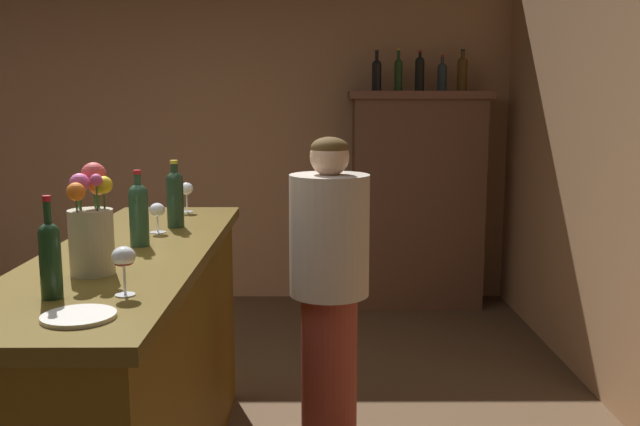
% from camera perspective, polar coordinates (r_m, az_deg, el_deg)
% --- Properties ---
extents(wall_back, '(5.71, 0.12, 2.75)m').
position_cam_1_polar(wall_back, '(5.97, -12.12, 6.29)').
color(wall_back, '#AF7E56').
rests_on(wall_back, ground).
extents(bar_counter, '(0.62, 2.20, 1.08)m').
position_cam_1_polar(bar_counter, '(2.97, -14.92, -13.01)').
color(bar_counter, brown).
rests_on(bar_counter, ground).
extents(display_cabinet, '(1.11, 0.42, 1.73)m').
position_cam_1_polar(display_cabinet, '(5.65, 7.94, 1.39)').
color(display_cabinet, brown).
rests_on(display_cabinet, ground).
extents(wine_bottle_pinot, '(0.06, 0.06, 0.30)m').
position_cam_1_polar(wine_bottle_pinot, '(2.17, -21.21, -3.28)').
color(wine_bottle_pinot, '#18341A').
rests_on(wine_bottle_pinot, bar_counter).
extents(wine_bottle_riesling, '(0.08, 0.08, 0.31)m').
position_cam_1_polar(wine_bottle_riesling, '(3.25, -11.77, 1.37)').
color(wine_bottle_riesling, '#1F3721').
rests_on(wine_bottle_riesling, bar_counter).
extents(wine_bottle_syrah, '(0.08, 0.08, 0.30)m').
position_cam_1_polar(wine_bottle_syrah, '(2.86, -14.59, 0.12)').
color(wine_bottle_syrah, '#24462E').
rests_on(wine_bottle_syrah, bar_counter).
extents(wine_glass_front, '(0.07, 0.07, 0.14)m').
position_cam_1_polar(wine_glass_front, '(2.63, -17.75, -1.75)').
color(wine_glass_front, white).
rests_on(wine_glass_front, bar_counter).
extents(wine_glass_mid, '(0.07, 0.07, 0.13)m').
position_cam_1_polar(wine_glass_mid, '(3.13, -13.17, 0.12)').
color(wine_glass_mid, white).
rests_on(wine_glass_mid, bar_counter).
extents(wine_glass_rear, '(0.07, 0.07, 0.16)m').
position_cam_1_polar(wine_glass_rear, '(3.68, -10.87, 1.85)').
color(wine_glass_rear, white).
rests_on(wine_glass_rear, bar_counter).
extents(wine_glass_spare, '(0.07, 0.07, 0.15)m').
position_cam_1_polar(wine_glass_spare, '(2.14, -15.76, -3.66)').
color(wine_glass_spare, white).
rests_on(wine_glass_spare, bar_counter).
extents(flower_arrangement, '(0.15, 0.18, 0.37)m').
position_cam_1_polar(flower_arrangement, '(2.43, -18.21, -1.02)').
color(flower_arrangement, tan).
rests_on(flower_arrangement, bar_counter).
extents(cheese_plate, '(0.20, 0.20, 0.01)m').
position_cam_1_polar(cheese_plate, '(1.98, -19.12, -7.98)').
color(cheese_plate, white).
rests_on(cheese_plate, bar_counter).
extents(display_bottle_left, '(0.07, 0.07, 0.31)m').
position_cam_1_polar(display_bottle_left, '(5.56, 4.66, 11.29)').
color(display_bottle_left, black).
rests_on(display_bottle_left, display_cabinet).
extents(display_bottle_midleft, '(0.06, 0.06, 0.33)m').
position_cam_1_polar(display_bottle_midleft, '(5.58, 6.43, 11.31)').
color(display_bottle_midleft, '#1C3717').
rests_on(display_bottle_midleft, display_cabinet).
extents(display_bottle_center, '(0.07, 0.07, 0.32)m').
position_cam_1_polar(display_bottle_center, '(5.60, 8.15, 11.33)').
color(display_bottle_center, black).
rests_on(display_bottle_center, display_cabinet).
extents(display_bottle_midright, '(0.07, 0.07, 0.28)m').
position_cam_1_polar(display_bottle_midright, '(5.63, 9.95, 11.02)').
color(display_bottle_midright, '#222D31').
rests_on(display_bottle_midright, display_cabinet).
extents(display_bottle_right, '(0.08, 0.08, 0.32)m').
position_cam_1_polar(display_bottle_right, '(5.66, 11.56, 11.23)').
color(display_bottle_right, '#4E3513').
rests_on(display_bottle_right, display_cabinet).
extents(bartender, '(0.37, 0.37, 1.49)m').
position_cam_1_polar(bartender, '(3.26, 0.77, -5.83)').
color(bartender, maroon).
rests_on(bartender, ground).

